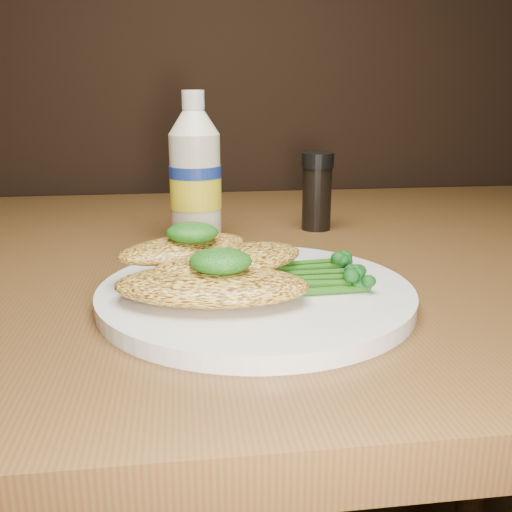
{
  "coord_description": "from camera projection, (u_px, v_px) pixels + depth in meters",
  "views": [
    {
      "loc": [
        -0.07,
        0.4,
        0.93
      ],
      "look_at": [
        -0.01,
        0.88,
        0.79
      ],
      "focal_mm": 40.04,
      "sensor_mm": 36.0,
      "label": 1
    }
  ],
  "objects": [
    {
      "name": "broccolini_bundle",
      "position": [
        303.0,
        271.0,
        0.51
      ],
      "size": [
        0.15,
        0.12,
        0.02
      ],
      "primitive_type": null,
      "rotation": [
        0.0,
        0.0,
        0.11
      ],
      "color": "#225913",
      "rests_on": "plate"
    },
    {
      "name": "pesto_back",
      "position": [
        192.0,
        233.0,
        0.52
      ],
      "size": [
        0.05,
        0.05,
        0.02
      ],
      "primitive_type": "ellipsoid",
      "rotation": [
        0.0,
        0.0,
        -0.19
      ],
      "color": "#073207",
      "rests_on": "chicken_back"
    },
    {
      "name": "plate",
      "position": [
        256.0,
        294.0,
        0.51
      ],
      "size": [
        0.28,
        0.28,
        0.01
      ],
      "primitive_type": "cylinder",
      "color": "silver",
      "rests_on": "dining_table"
    },
    {
      "name": "pesto_front",
      "position": [
        220.0,
        261.0,
        0.47
      ],
      "size": [
        0.06,
        0.06,
        0.02
      ],
      "primitive_type": "ellipsoid",
      "rotation": [
        0.0,
        0.0,
        -0.22
      ],
      "color": "#073207",
      "rests_on": "chicken_front"
    },
    {
      "name": "chicken_back",
      "position": [
        184.0,
        248.0,
        0.53
      ],
      "size": [
        0.14,
        0.12,
        0.02
      ],
      "primitive_type": "ellipsoid",
      "rotation": [
        0.0,
        0.0,
        0.49
      ],
      "color": "#E9BB4A",
      "rests_on": "plate"
    },
    {
      "name": "pepper_grinder",
      "position": [
        317.0,
        192.0,
        0.76
      ],
      "size": [
        0.05,
        0.05,
        0.1
      ],
      "primitive_type": null,
      "rotation": [
        0.0,
        0.0,
        0.34
      ],
      "color": "black",
      "rests_on": "dining_table"
    },
    {
      "name": "dining_table",
      "position": [
        245.0,
        511.0,
        0.78
      ],
      "size": [
        1.2,
        0.8,
        0.75
      ],
      "primitive_type": null,
      "color": "#512E18",
      "rests_on": "floor"
    },
    {
      "name": "mayo_bottle",
      "position": [
        195.0,
        167.0,
        0.7
      ],
      "size": [
        0.08,
        0.08,
        0.18
      ],
      "primitive_type": null,
      "rotation": [
        0.0,
        0.0,
        -0.4
      ],
      "color": "beige",
      "rests_on": "dining_table"
    },
    {
      "name": "chicken_mid",
      "position": [
        230.0,
        261.0,
        0.51
      ],
      "size": [
        0.17,
        0.14,
        0.02
      ],
      "primitive_type": "ellipsoid",
      "rotation": [
        0.0,
        0.0,
        0.5
      ],
      "color": "#E9BB4A",
      "rests_on": "plate"
    },
    {
      "name": "chicken_front",
      "position": [
        212.0,
        286.0,
        0.47
      ],
      "size": [
        0.17,
        0.11,
        0.03
      ],
      "primitive_type": "ellipsoid",
      "rotation": [
        0.0,
        0.0,
        -0.16
      ],
      "color": "#E9BB4A",
      "rests_on": "plate"
    }
  ]
}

